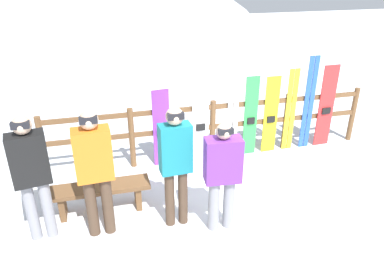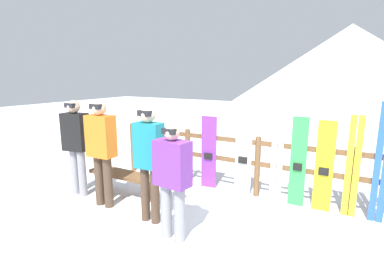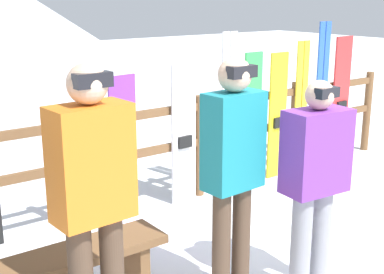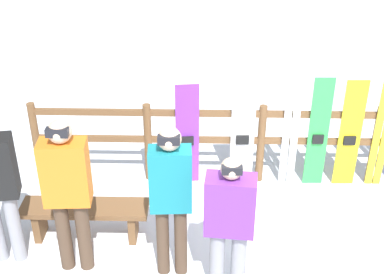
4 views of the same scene
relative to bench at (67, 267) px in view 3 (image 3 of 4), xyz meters
name	(u,v)px [view 3 (image 3 of 4)]	position (x,y,z in m)	size (l,w,h in m)	color
ground_plane	(315,250)	(2.04, -0.42, -0.32)	(40.00, 40.00, 0.00)	white
fence	(199,136)	(2.04, 1.20, 0.33)	(5.88, 0.10, 1.08)	brown
bench	(67,267)	(0.00, 0.00, 0.00)	(1.41, 0.36, 0.43)	brown
person_orange	(93,192)	(-0.01, -0.48, 0.69)	(0.46, 0.27, 1.74)	#4C3828
person_teal	(233,163)	(1.00, -0.53, 0.68)	(0.42, 0.24, 1.71)	#4C3828
person_purple	(315,174)	(1.55, -0.76, 0.56)	(0.48, 0.30, 1.54)	gray
snowboard_purple	(124,149)	(1.10, 1.14, 0.37)	(0.30, 0.08, 1.39)	purple
snowboard_white	(184,135)	(1.79, 1.14, 0.40)	(0.30, 0.06, 1.44)	white
ski_pair_white	(229,113)	(2.39, 1.15, 0.54)	(0.19, 0.02, 1.72)	white
snowboard_green	(252,120)	(2.73, 1.14, 0.42)	(0.25, 0.06, 1.49)	green
snowboard_yellow	(277,116)	(3.13, 1.14, 0.41)	(0.27, 0.06, 1.46)	yellow
ski_pair_yellow	(301,107)	(3.52, 1.15, 0.46)	(0.19, 0.02, 1.57)	yellow
ski_pair_blue	(321,95)	(3.88, 1.15, 0.57)	(0.19, 0.02, 1.78)	blue
snowboard_red	(341,100)	(4.26, 1.14, 0.47)	(0.32, 0.06, 1.59)	red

